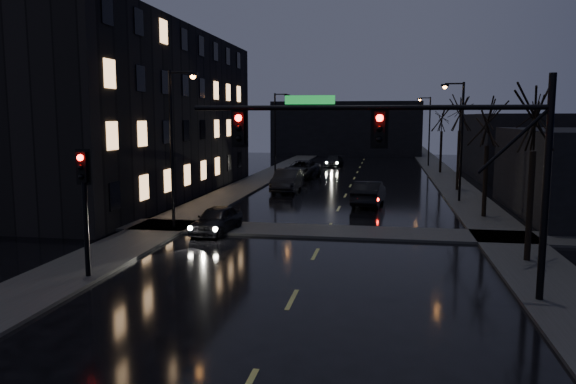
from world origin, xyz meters
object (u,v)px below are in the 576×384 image
at_px(oncoming_car_d, 334,161).
at_px(lead_car, 369,193).
at_px(oncoming_car_b, 287,180).
at_px(oncoming_car_c, 302,169).
at_px(oncoming_car_a, 217,220).

height_order(oncoming_car_d, lead_car, lead_car).
bearing_deg(oncoming_car_b, oncoming_car_d, 86.45).
bearing_deg(oncoming_car_c, oncoming_car_b, -81.50).
distance_m(oncoming_car_b, oncoming_car_c, 9.96).
height_order(oncoming_car_b, lead_car, oncoming_car_b).
distance_m(oncoming_car_b, lead_car, 8.73).
bearing_deg(oncoming_car_b, oncoming_car_a, -92.11).
bearing_deg(lead_car, oncoming_car_c, -60.76).
height_order(oncoming_car_a, oncoming_car_d, oncoming_car_a).
relative_size(oncoming_car_d, lead_car, 0.91).
distance_m(oncoming_car_d, lead_car, 28.65).
distance_m(oncoming_car_a, lead_car, 12.50).
bearing_deg(oncoming_car_c, lead_car, -60.25).
xyz_separation_m(oncoming_car_d, lead_car, (4.86, -28.24, 0.16)).
xyz_separation_m(oncoming_car_b, lead_car, (6.43, -5.90, -0.05)).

